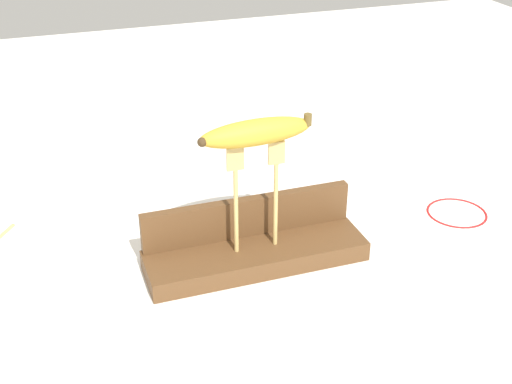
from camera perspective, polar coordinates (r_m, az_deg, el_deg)
ground_plane at (r=1.11m, az=0.00°, el=-6.00°), size 3.00×3.00×0.00m
wooden_board at (r=1.10m, az=0.00°, el=-5.31°), size 0.36×0.10×0.03m
board_backstop at (r=1.11m, az=-0.71°, el=-2.06°), size 0.35×0.02×0.07m
fork_stand_center at (r=1.03m, az=0.07°, el=0.26°), size 0.09×0.01×0.18m
banana_raised_center at (r=1.00m, az=0.07°, el=4.91°), size 0.18×0.05×0.04m
wire_coil at (r=1.30m, az=16.38°, el=-1.62°), size 0.11×0.11×0.00m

